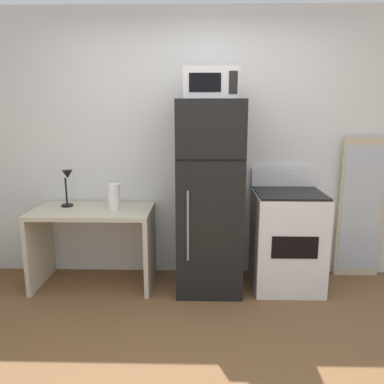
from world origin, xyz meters
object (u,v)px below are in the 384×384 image
(desk, at_px, (94,232))
(refrigerator, at_px, (209,197))
(leaning_mirror, at_px, (361,209))
(paper_towel_roll, at_px, (114,197))
(microwave, at_px, (211,84))
(desk_lamp, at_px, (67,182))
(oven_range, at_px, (287,239))

(desk, xyz_separation_m, refrigerator, (1.09, -0.02, 0.35))
(leaning_mirror, bearing_deg, paper_towel_roll, -173.56)
(paper_towel_roll, height_order, microwave, microwave)
(desk_lamp, relative_size, microwave, 0.77)
(desk, xyz_separation_m, desk_lamp, (-0.25, 0.08, 0.47))
(paper_towel_roll, height_order, oven_range, oven_range)
(desk_lamp, distance_m, oven_range, 2.14)
(refrigerator, distance_m, oven_range, 0.84)
(refrigerator, bearing_deg, desk, 179.21)
(desk_lamp, relative_size, paper_towel_roll, 1.47)
(desk_lamp, relative_size, refrigerator, 0.20)
(paper_towel_roll, bearing_deg, desk_lamp, 169.54)
(microwave, bearing_deg, paper_towel_roll, 178.08)
(desk, height_order, refrigerator, refrigerator)
(desk, xyz_separation_m, microwave, (1.09, -0.04, 1.36))
(microwave, height_order, oven_range, microwave)
(paper_towel_roll, distance_m, refrigerator, 0.88)
(desk, relative_size, microwave, 2.40)
(desk_lamp, xyz_separation_m, paper_towel_roll, (0.46, -0.08, -0.12))
(desk_lamp, xyz_separation_m, oven_range, (2.07, -0.07, -0.52))
(paper_towel_roll, height_order, leaning_mirror, leaning_mirror)
(desk, bearing_deg, leaning_mirror, 5.78)
(desk, bearing_deg, paper_towel_roll, -1.82)
(desk_lamp, bearing_deg, oven_range, -1.93)
(refrigerator, relative_size, microwave, 3.79)
(paper_towel_roll, relative_size, leaning_mirror, 0.17)
(refrigerator, height_order, oven_range, refrigerator)
(desk_lamp, height_order, paper_towel_roll, desk_lamp)
(oven_range, height_order, leaning_mirror, leaning_mirror)
(desk, distance_m, leaning_mirror, 2.62)
(paper_towel_roll, relative_size, refrigerator, 0.14)
(desk, height_order, microwave, microwave)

